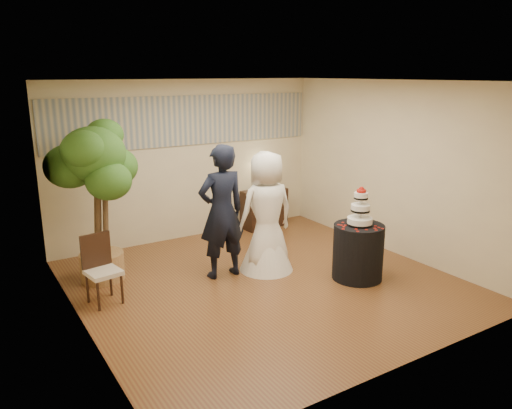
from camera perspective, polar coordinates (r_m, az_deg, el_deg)
floor at (r=7.21m, az=1.02°, el=-8.89°), size 5.00×5.00×0.00m
ceiling at (r=6.60m, az=1.14°, el=13.94°), size 5.00×5.00×0.00m
wall_back at (r=8.93m, az=-7.74°, el=5.02°), size 5.00×0.06×2.80m
wall_front at (r=4.95m, az=17.11°, el=-3.54°), size 5.00×0.06×2.80m
wall_left at (r=5.84m, az=-19.96°, el=-1.00°), size 0.06×5.00×2.80m
wall_right at (r=8.38m, az=15.60°, el=3.95°), size 0.06×5.00×2.80m
mural_border at (r=8.82m, az=-7.84°, el=9.48°), size 4.90×0.02×0.85m
groom at (r=7.14m, az=-3.95°, el=-0.85°), size 0.72×0.48×1.95m
bride at (r=7.38m, az=1.21°, el=-0.86°), size 0.92×0.85×1.82m
cake_table at (r=7.36m, az=11.58°, el=-5.33°), size 0.89×0.89×0.81m
wedding_cake at (r=7.16m, az=11.86°, el=-0.17°), size 0.36×0.36×0.56m
console at (r=9.62m, az=0.94°, el=-0.44°), size 0.92×0.47×0.74m
table_lamp at (r=9.47m, az=0.96°, el=3.40°), size 0.30×0.30×0.58m
ficus_tree at (r=7.30m, az=-17.73°, el=0.34°), size 1.56×1.56×2.33m
side_chair at (r=6.73m, az=-17.06°, el=-7.21°), size 0.48×0.50×0.91m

